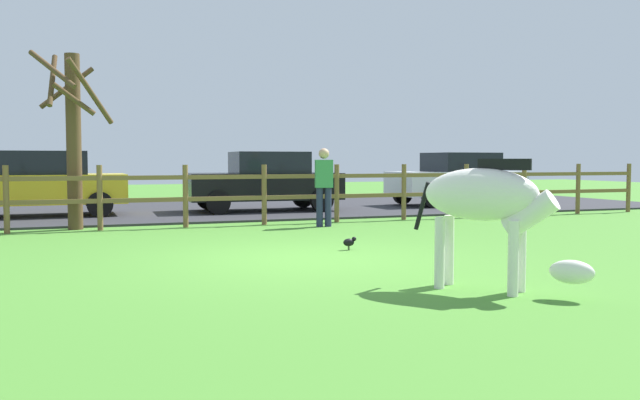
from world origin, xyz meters
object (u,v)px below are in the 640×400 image
at_px(crow_on_grass, 349,242).
at_px(visitor_right_of_tree, 324,183).
at_px(zebra, 488,204).
at_px(parked_car_yellow, 40,183).
at_px(bare_tree, 73,132).
at_px(parked_car_white, 457,178).
at_px(parked_car_black, 265,181).

bearing_deg(crow_on_grass, visitor_right_of_tree, 75.56).
xyz_separation_m(zebra, parked_car_yellow, (-4.87, 11.33, -0.08)).
xyz_separation_m(bare_tree, parked_car_white, (10.79, 3.08, -1.11)).
bearing_deg(parked_car_white, visitor_right_of_tree, -144.03).
distance_m(crow_on_grass, parked_car_black, 7.67).
distance_m(parked_car_white, parked_car_black, 6.04).
relative_size(bare_tree, crow_on_grass, 16.42).
bearing_deg(visitor_right_of_tree, parked_car_white, 35.97).
bearing_deg(bare_tree, visitor_right_of_tree, -13.57).
relative_size(parked_car_yellow, visitor_right_of_tree, 2.45).
height_order(parked_car_black, visitor_right_of_tree, visitor_right_of_tree).
distance_m(bare_tree, parked_car_white, 11.28).
bearing_deg(parked_car_black, parked_car_yellow, 177.44).
relative_size(crow_on_grass, parked_car_black, 0.05).
bearing_deg(zebra, parked_car_white, 59.47).
relative_size(crow_on_grass, visitor_right_of_tree, 0.13).
relative_size(zebra, parked_car_black, 0.40).
xyz_separation_m(bare_tree, parked_car_yellow, (-0.75, 3.11, -1.11)).
relative_size(zebra, crow_on_grass, 7.54).
bearing_deg(crow_on_grass, zebra, -87.88).
xyz_separation_m(zebra, visitor_right_of_tree, (0.79, 7.04, -0.02)).
relative_size(crow_on_grass, parked_car_yellow, 0.05).
xyz_separation_m(crow_on_grass, parked_car_black, (0.76, 7.60, 0.72)).
height_order(crow_on_grass, parked_car_black, parked_car_black).
relative_size(zebra, visitor_right_of_tree, 0.99).
distance_m(bare_tree, crow_on_grass, 6.46).
distance_m(parked_car_black, visitor_right_of_tree, 4.05).
distance_m(bare_tree, parked_car_black, 5.66).
distance_m(crow_on_grass, parked_car_white, 10.39).
xyz_separation_m(parked_car_black, visitor_right_of_tree, (0.15, -4.04, 0.06)).
bearing_deg(bare_tree, zebra, -63.39).
relative_size(parked_car_white, visitor_right_of_tree, 2.47).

